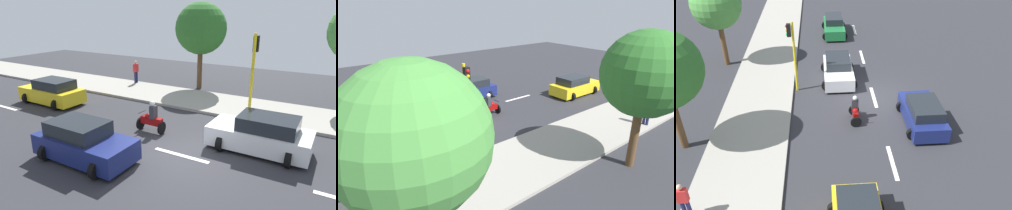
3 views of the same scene
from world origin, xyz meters
The scene contains 12 objects.
ground_plane centered at (0.00, 0.00, -0.05)m, with size 40.00×60.00×0.10m, color #2D2D33.
sidewalk centered at (7.00, 0.00, 0.07)m, with size 4.00×60.00×0.15m, color #9E998E.
lane_stripe_mid centered at (0.00, 0.00, 0.01)m, with size 0.20×2.40×0.01m, color white.
lane_stripe_south centered at (0.00, 6.00, 0.01)m, with size 0.20×2.40×0.01m, color white.
lane_stripe_far_south centered at (0.00, 12.00, 0.01)m, with size 0.20×2.40×0.01m, color white.
car_yellow_cab centered at (2.05, 10.12, 0.71)m, with size 2.24×4.06×1.52m.
car_dark_blue centered at (-2.17, 3.06, 0.71)m, with size 2.26×3.93×1.52m.
car_white centered at (2.05, -2.55, 0.71)m, with size 2.30×4.01×1.52m.
motorcycle centered at (1.42, 2.37, 0.64)m, with size 0.60×1.30×1.53m.
pedestrian_near_signal centered at (8.55, 8.61, 1.06)m, with size 0.40×0.24×1.69m.
traffic_light_corner centered at (4.85, -1.27, 2.93)m, with size 0.49×0.24×4.50m.
street_tree_center centered at (10.15, 4.01, 4.25)m, with size 3.61×3.61×6.08m.
Camera 1 is at (-9.41, -5.04, 5.54)m, focal length 31.84 mm.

